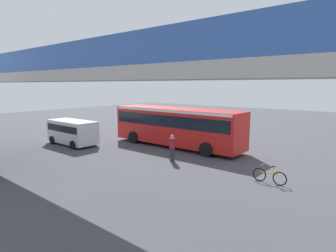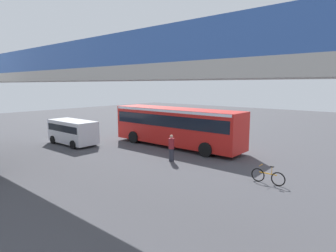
# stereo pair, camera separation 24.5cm
# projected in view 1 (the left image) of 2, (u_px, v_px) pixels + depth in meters

# --- Properties ---
(ground) EXTENTS (80.00, 80.00, 0.00)m
(ground) POSITION_uv_depth(u_px,v_px,m) (181.00, 143.00, 24.46)
(ground) COLOR #424247
(city_bus) EXTENTS (11.54, 2.85, 3.15)m
(city_bus) POSITION_uv_depth(u_px,v_px,m) (176.00, 124.00, 22.91)
(city_bus) COLOR red
(city_bus) RESTS_ON ground
(parked_van) EXTENTS (4.80, 2.17, 2.05)m
(parked_van) POSITION_uv_depth(u_px,v_px,m) (72.00, 131.00, 23.81)
(parked_van) COLOR silver
(parked_van) RESTS_ON ground
(bicycle_orange) EXTENTS (1.77, 0.44, 0.96)m
(bicycle_orange) POSITION_uv_depth(u_px,v_px,m) (269.00, 176.00, 14.49)
(bicycle_orange) COLOR black
(bicycle_orange) RESTS_ON ground
(pedestrian) EXTENTS (0.38, 0.38, 1.79)m
(pedestrian) POSITION_uv_depth(u_px,v_px,m) (172.00, 148.00, 18.62)
(pedestrian) COLOR #2D2D38
(pedestrian) RESTS_ON ground
(traffic_sign) EXTENTS (0.08, 0.60, 2.80)m
(traffic_sign) POSITION_uv_depth(u_px,v_px,m) (159.00, 115.00, 29.13)
(traffic_sign) COLOR slate
(traffic_sign) RESTS_ON ground
(lane_dash_leftmost) EXTENTS (2.00, 0.20, 0.01)m
(lane_dash_leftmost) POSITION_uv_depth(u_px,v_px,m) (234.00, 146.00, 23.50)
(lane_dash_leftmost) COLOR silver
(lane_dash_leftmost) RESTS_ON ground
(lane_dash_left) EXTENTS (2.00, 0.20, 0.01)m
(lane_dash_left) POSITION_uv_depth(u_px,v_px,m) (194.00, 140.00, 26.01)
(lane_dash_left) COLOR silver
(lane_dash_left) RESTS_ON ground
(lane_dash_centre) EXTENTS (2.00, 0.20, 0.01)m
(lane_dash_centre) POSITION_uv_depth(u_px,v_px,m) (161.00, 135.00, 28.52)
(lane_dash_centre) COLOR silver
(lane_dash_centre) RESTS_ON ground
(pedestrian_overpass) EXTENTS (30.27, 2.60, 6.82)m
(pedestrian_overpass) POSITION_uv_depth(u_px,v_px,m) (56.00, 84.00, 15.11)
(pedestrian_overpass) COLOR #B2ADA5
(pedestrian_overpass) RESTS_ON ground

